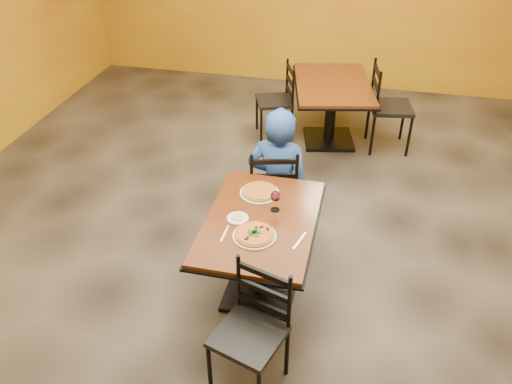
% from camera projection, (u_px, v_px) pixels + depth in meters
% --- Properties ---
extents(floor, '(7.00, 8.00, 0.01)m').
position_uv_depth(floor, '(272.00, 254.00, 4.69)').
color(floor, black).
rests_on(floor, ground).
extents(table_main, '(0.83, 1.23, 0.75)m').
position_uv_depth(table_main, '(261.00, 240.00, 3.97)').
color(table_main, '#552B0D').
rests_on(table_main, floor).
extents(table_second, '(1.12, 1.44, 0.75)m').
position_uv_depth(table_second, '(332.00, 98.00, 6.11)').
color(table_second, '#552B0D').
rests_on(table_second, floor).
extents(chair_main_near, '(0.52, 0.52, 0.91)m').
position_uv_depth(chair_main_near, '(249.00, 337.00, 3.33)').
color(chair_main_near, black).
rests_on(chair_main_near, floor).
extents(chair_main_far, '(0.51, 0.51, 0.93)m').
position_uv_depth(chair_main_far, '(272.00, 189.00, 4.71)').
color(chair_main_far, black).
rests_on(chair_main_far, floor).
extents(chair_second_left, '(0.53, 0.53, 0.90)m').
position_uv_depth(chair_second_left, '(274.00, 101.00, 6.30)').
color(chair_second_left, black).
rests_on(chair_second_left, floor).
extents(chair_second_right, '(0.53, 0.53, 1.02)m').
position_uv_depth(chair_second_right, '(391.00, 108.00, 6.01)').
color(chair_second_right, black).
rests_on(chair_second_right, floor).
extents(diner, '(0.63, 0.44, 1.19)m').
position_uv_depth(diner, '(279.00, 168.00, 4.76)').
color(diner, '#1B4D95').
rests_on(diner, floor).
extents(plate_main, '(0.31, 0.31, 0.01)m').
position_uv_depth(plate_main, '(254.00, 236.00, 3.70)').
color(plate_main, white).
rests_on(plate_main, table_main).
extents(pizza_main, '(0.28, 0.28, 0.02)m').
position_uv_depth(pizza_main, '(254.00, 234.00, 3.69)').
color(pizza_main, maroon).
rests_on(pizza_main, plate_main).
extents(plate_far, '(0.31, 0.31, 0.01)m').
position_uv_depth(plate_far, '(259.00, 193.00, 4.14)').
color(plate_far, white).
rests_on(plate_far, table_main).
extents(pizza_far, '(0.28, 0.28, 0.02)m').
position_uv_depth(pizza_far, '(259.00, 191.00, 4.13)').
color(pizza_far, '#BF8324').
rests_on(pizza_far, plate_far).
extents(side_plate, '(0.16, 0.16, 0.01)m').
position_uv_depth(side_plate, '(238.00, 218.00, 3.87)').
color(side_plate, white).
rests_on(side_plate, table_main).
extents(dip, '(0.09, 0.09, 0.01)m').
position_uv_depth(dip, '(238.00, 217.00, 3.86)').
color(dip, tan).
rests_on(dip, side_plate).
extents(wine_glass, '(0.08, 0.08, 0.18)m').
position_uv_depth(wine_glass, '(275.00, 200.00, 3.91)').
color(wine_glass, white).
rests_on(wine_glass, table_main).
extents(fork, '(0.02, 0.19, 0.00)m').
position_uv_depth(fork, '(225.00, 233.00, 3.72)').
color(fork, silver).
rests_on(fork, table_main).
extents(knife, '(0.07, 0.21, 0.00)m').
position_uv_depth(knife, '(300.00, 241.00, 3.66)').
color(knife, silver).
rests_on(knife, table_main).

